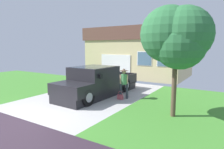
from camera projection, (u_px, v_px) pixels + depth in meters
name	position (u px, v px, depth m)	size (l,w,h in m)	color
pickup_truck	(95.00, 83.00, 10.62)	(2.14, 5.54, 1.64)	black
person_with_hat	(124.00, 81.00, 10.08)	(0.47, 0.47, 1.59)	#333842
handbag	(120.00, 97.00, 10.05)	(0.29, 0.17, 0.42)	#B24C56
house_with_garage	(140.00, 52.00, 18.16)	(8.77, 5.87, 4.38)	#CEBC86
front_yard_tree	(177.00, 37.00, 7.13)	(2.64, 2.13, 4.21)	brown
wheeled_trash_bin	(93.00, 73.00, 16.11)	(0.60, 0.72, 1.01)	#424247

